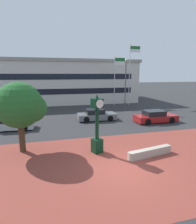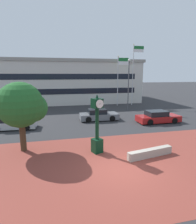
# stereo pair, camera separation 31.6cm
# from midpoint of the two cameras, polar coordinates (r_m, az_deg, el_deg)

# --- Properties ---
(ground_plane) EXTENTS (200.00, 200.00, 0.00)m
(ground_plane) POSITION_cam_midpoint_polar(r_m,az_deg,el_deg) (10.86, 7.61, -16.97)
(ground_plane) COLOR #2D2D30
(plaza_brick_paving) EXTENTS (44.00, 9.67, 0.01)m
(plaza_brick_paving) POSITION_cam_midpoint_polar(r_m,az_deg,el_deg) (11.55, 6.12, -15.07)
(plaza_brick_paving) COLOR brown
(plaza_brick_paving) RESTS_ON ground
(planter_wall) EXTENTS (3.22, 1.01, 0.50)m
(planter_wall) POSITION_cam_midpoint_polar(r_m,az_deg,el_deg) (12.68, 16.17, -11.77)
(planter_wall) COLOR #ADA393
(planter_wall) RESTS_ON ground
(street_clock) EXTENTS (0.78, 0.81, 3.90)m
(street_clock) POSITION_cam_midpoint_polar(r_m,az_deg,el_deg) (12.34, 0.45, -4.67)
(street_clock) COLOR black
(street_clock) RESTS_ON ground
(plaza_tree) EXTENTS (3.23, 3.00, 4.67)m
(plaza_tree) POSITION_cam_midpoint_polar(r_m,az_deg,el_deg) (13.35, -21.02, 1.78)
(plaza_tree) COLOR #42301E
(plaza_tree) RESTS_ON ground
(car_street_near) EXTENTS (4.33, 2.03, 1.28)m
(car_street_near) POSITION_cam_midpoint_polar(r_m,az_deg,el_deg) (21.37, 0.56, -0.94)
(car_street_near) COLOR slate
(car_street_near) RESTS_ON ground
(car_street_far) EXTENTS (4.23, 2.03, 1.28)m
(car_street_far) POSITION_cam_midpoint_polar(r_m,az_deg,el_deg) (19.59, -23.81, -3.08)
(car_street_far) COLOR #B7BABF
(car_street_far) RESTS_ON ground
(car_street_distant) EXTENTS (4.58, 1.97, 1.28)m
(car_street_distant) POSITION_cam_midpoint_polar(r_m,az_deg,el_deg) (21.38, 17.98, -1.51)
(car_street_distant) COLOR maroon
(car_street_distant) RESTS_ON ground
(flagpole_primary) EXTENTS (1.83, 0.14, 7.95)m
(flagpole_primary) POSITION_cam_midpoint_polar(r_m,az_deg,el_deg) (31.28, 6.74, 10.84)
(flagpole_primary) COLOR silver
(flagpole_primary) RESTS_ON ground
(flagpole_secondary) EXTENTS (1.82, 0.14, 9.84)m
(flagpole_secondary) POSITION_cam_midpoint_polar(r_m,az_deg,el_deg) (32.22, 11.11, 12.45)
(flagpole_secondary) COLOR silver
(flagpole_secondary) RESTS_ON ground
(civic_building) EXTENTS (31.44, 15.47, 7.59)m
(civic_building) POSITION_cam_midpoint_polar(r_m,az_deg,el_deg) (38.61, -13.18, 9.12)
(civic_building) COLOR beige
(civic_building) RESTS_ON ground
(street_lamp_post) EXTENTS (0.36, 0.36, 7.18)m
(street_lamp_post) POSITION_cam_midpoint_polar(r_m,az_deg,el_deg) (27.21, 9.54, 9.57)
(street_lamp_post) COLOR #4C4C51
(street_lamp_post) RESTS_ON ground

